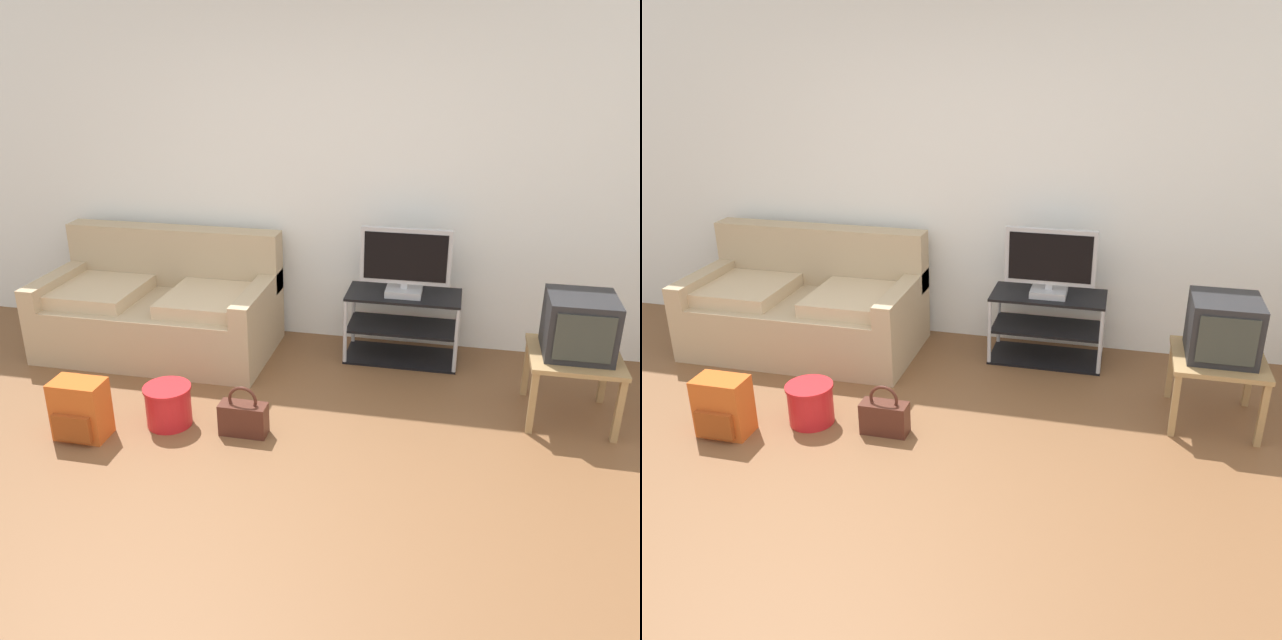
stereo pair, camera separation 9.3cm
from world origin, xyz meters
TOP-DOWN VIEW (x-y plane):
  - ground_plane at (0.00, 0.00)m, footprint 9.00×9.80m
  - wall_back at (0.00, 2.45)m, footprint 9.00×0.10m
  - couch at (-1.22, 1.89)m, footprint 1.76×0.94m
  - tv_stand at (0.65, 2.09)m, footprint 0.85×0.41m
  - flat_tv at (0.65, 2.07)m, footprint 0.66×0.22m
  - side_table at (1.79, 1.44)m, footprint 0.56×0.56m
  - crt_tv at (1.79, 1.46)m, footprint 0.41×0.42m
  - backpack at (-1.16, 0.57)m, footprint 0.32×0.27m
  - handbag at (-0.19, 0.80)m, footprint 0.30×0.13m
  - cleaning_bucket at (-0.69, 0.81)m, footprint 0.30×0.30m

SIDE VIEW (x-z plane):
  - ground_plane at x=0.00m, z-range -0.02..0.00m
  - handbag at x=-0.19m, z-range -0.05..0.28m
  - cleaning_bucket at x=-0.69m, z-range 0.01..0.27m
  - backpack at x=-1.16m, z-range 0.00..0.37m
  - tv_stand at x=0.65m, z-range 0.00..0.53m
  - couch at x=-1.22m, z-range -0.13..0.78m
  - side_table at x=1.79m, z-range 0.16..0.61m
  - crt_tv at x=1.79m, z-range 0.45..0.83m
  - flat_tv at x=0.65m, z-range 0.52..1.03m
  - wall_back at x=0.00m, z-range 0.00..2.70m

